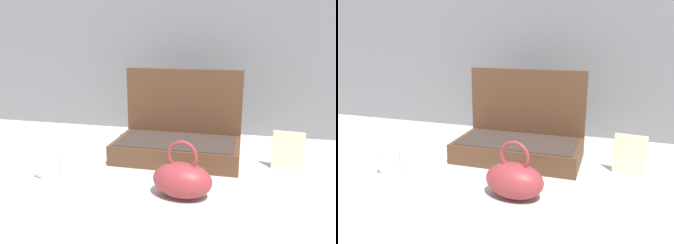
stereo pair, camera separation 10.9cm
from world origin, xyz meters
The scene contains 5 objects.
ground_plane centered at (0.00, 0.00, 0.00)m, with size 6.00×6.00×0.00m, color beige.
open_suitcase centered at (0.01, 0.15, 0.08)m, with size 0.52×0.29×0.37m.
teal_pouch_handbag centered at (0.10, -0.21, 0.06)m, with size 0.21×0.16×0.19m.
coffee_mug centered at (-0.39, -0.19, 0.05)m, with size 0.11×0.07×0.10m.
info_card_left centered at (0.45, 0.10, 0.08)m, with size 0.12×0.01×0.16m, color beige.
Camera 2 is at (0.38, -1.15, 0.51)m, focal length 35.73 mm.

